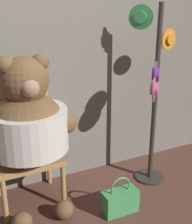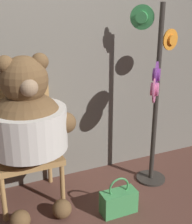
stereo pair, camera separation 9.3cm
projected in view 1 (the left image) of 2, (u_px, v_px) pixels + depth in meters
name	position (u px, v px, depth m)	size (l,w,h in m)	color
ground_plane	(73.00, 222.00, 2.48)	(14.00, 14.00, 0.00)	brown
wall_back	(36.00, 34.00, 2.62)	(8.00, 0.10, 2.78)	slate
chair	(24.00, 143.00, 2.64)	(0.54, 0.46, 0.98)	#B2844C
teddy_bear	(28.00, 125.00, 2.43)	(0.75, 0.66, 1.30)	brown
hat_display_rack	(153.00, 94.00, 2.76)	(0.42, 0.43, 1.65)	#332D28
handbag_on_ground	(120.00, 201.00, 2.57)	(0.30, 0.14, 0.33)	#479E56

